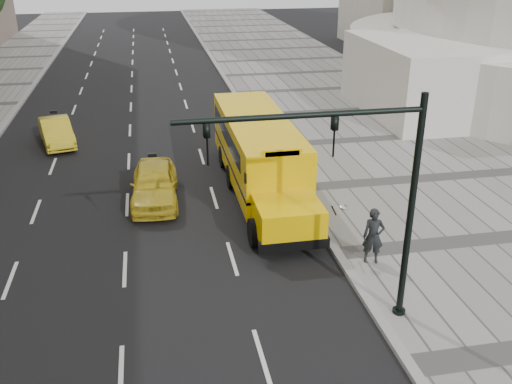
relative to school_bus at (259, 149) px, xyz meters
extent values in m
plane|color=black|center=(-4.50, -0.63, -1.76)|extent=(140.00, 140.00, 0.00)
cube|color=gray|center=(7.50, -0.63, -1.69)|extent=(12.00, 140.00, 0.15)
cube|color=gray|center=(1.50, -0.63, -1.69)|extent=(0.30, 140.00, 0.15)
cube|color=white|center=(12.50, 9.37, 0.44)|extent=(8.00, 10.00, 4.40)
cube|color=#FBC300|center=(0.00, 0.31, 0.01)|extent=(2.50, 9.00, 2.45)
cube|color=#FBC300|center=(0.00, -5.19, -0.66)|extent=(2.20, 2.00, 1.10)
cube|color=black|center=(0.00, -6.07, -1.21)|extent=(2.38, 0.25, 0.35)
cube|color=black|center=(0.00, 0.31, -0.51)|extent=(2.52, 9.00, 0.12)
cube|color=black|center=(0.00, -4.13, 0.49)|extent=(2.05, 0.10, 0.90)
cube|color=black|center=(0.00, 0.81, 0.49)|extent=(2.52, 7.50, 0.70)
cube|color=#FBC300|center=(0.00, -4.14, 1.29)|extent=(1.40, 0.12, 0.28)
ellipsoid|color=silver|center=(1.52, -6.59, 0.14)|extent=(0.32, 0.32, 0.14)
cylinder|color=black|center=(1.28, -6.37, -0.06)|extent=(0.36, 0.47, 0.58)
cylinder|color=black|center=(-1.13, -4.89, -1.26)|extent=(0.30, 1.00, 1.00)
cylinder|color=black|center=(1.13, -4.89, -1.26)|extent=(0.30, 1.00, 1.00)
cylinder|color=black|center=(-1.13, 0.31, -1.26)|extent=(0.30, 1.00, 1.00)
cylinder|color=black|center=(1.13, 0.31, -1.26)|extent=(0.30, 1.00, 1.00)
cylinder|color=black|center=(-1.13, 2.81, -1.26)|extent=(0.30, 1.00, 1.00)
cylinder|color=black|center=(1.13, 2.81, -1.26)|extent=(0.30, 1.00, 1.00)
imported|color=gold|center=(-4.37, -0.54, -0.99)|extent=(2.04, 4.61, 1.54)
imported|color=gold|center=(-9.14, 7.61, -1.09)|extent=(2.37, 4.31, 1.35)
imported|color=black|center=(2.36, -6.93, -0.69)|extent=(0.77, 0.61, 1.86)
cylinder|color=black|center=(2.10, -9.70, 1.44)|extent=(0.18, 0.18, 6.40)
cylinder|color=black|center=(2.10, -9.70, -1.64)|extent=(0.36, 0.36, 0.25)
cylinder|color=black|center=(-0.90, -9.70, 4.24)|extent=(6.00, 0.14, 0.14)
imported|color=black|center=(-0.10, -9.70, 3.69)|extent=(0.16, 0.20, 1.00)
imported|color=black|center=(-3.10, -9.70, 3.69)|extent=(0.16, 0.20, 1.00)
camera|label=1|loc=(-4.32, -21.95, 7.89)|focal=40.00mm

